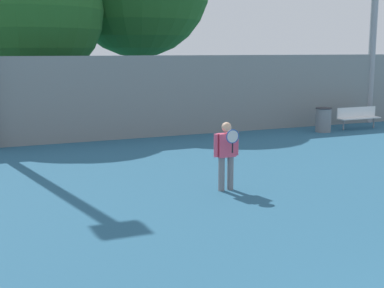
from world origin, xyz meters
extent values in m
cylinder|color=slate|center=(0.49, 7.32, 0.38)|extent=(0.14, 0.14, 0.76)
cylinder|color=slate|center=(0.71, 7.32, 0.38)|extent=(0.14, 0.14, 0.76)
cube|color=#DB4C6B|center=(0.60, 7.32, 1.03)|extent=(0.41, 0.21, 0.52)
cylinder|color=#DB4C6B|center=(0.34, 7.31, 1.03)|extent=(0.10, 0.10, 0.51)
cylinder|color=#DB4C6B|center=(0.85, 7.33, 1.03)|extent=(0.10, 0.10, 0.51)
sphere|color=#DBAD89|center=(0.60, 7.32, 1.43)|extent=(0.22, 0.22, 0.22)
cylinder|color=black|center=(0.60, 7.04, 1.00)|extent=(0.03, 0.03, 0.22)
torus|color=#28519E|center=(0.60, 7.04, 1.26)|extent=(0.31, 0.03, 0.31)
cylinder|color=silver|center=(0.60, 7.04, 1.26)|extent=(0.27, 0.01, 0.27)
cube|color=white|center=(9.70, 13.52, 0.43)|extent=(1.88, 0.40, 0.04)
cylinder|color=gray|center=(8.94, 13.52, 0.20)|extent=(0.06, 0.06, 0.41)
cylinder|color=gray|center=(10.45, 13.52, 0.20)|extent=(0.06, 0.06, 0.41)
cube|color=white|center=(9.70, 13.70, 0.65)|extent=(1.88, 0.04, 0.40)
cylinder|color=#939399|center=(11.44, 14.95, 4.05)|extent=(0.30, 0.30, 8.09)
cylinder|color=gray|center=(7.93, 13.46, 0.44)|extent=(0.58, 0.58, 0.88)
cylinder|color=#333338|center=(7.93, 13.46, 0.90)|extent=(0.61, 0.61, 0.04)
cube|color=gray|center=(0.00, 14.91, 1.45)|extent=(27.06, 0.06, 2.89)
cylinder|color=brown|center=(3.07, 20.96, 1.70)|extent=(0.46, 0.46, 3.40)
cylinder|color=brown|center=(-1.99, 19.29, 1.14)|extent=(0.32, 0.32, 2.28)
sphere|color=#235B23|center=(-1.99, 19.29, 4.63)|extent=(5.87, 5.87, 5.87)
camera|label=1|loc=(-4.75, -2.98, 3.10)|focal=50.00mm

